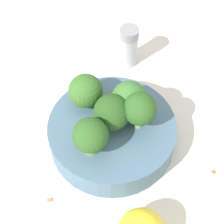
# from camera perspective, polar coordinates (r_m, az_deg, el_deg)

# --- Properties ---
(ground_plane) EXTENTS (3.00, 3.00, 0.00)m
(ground_plane) POSITION_cam_1_polar(r_m,az_deg,el_deg) (0.55, 0.00, -4.47)
(ground_plane) COLOR silver
(bowl) EXTENTS (0.18, 0.18, 0.04)m
(bowl) POSITION_cam_1_polar(r_m,az_deg,el_deg) (0.53, 0.00, -3.27)
(bowl) COLOR slate
(bowl) RESTS_ON ground_plane
(broccoli_floret_0) EXTENTS (0.05, 0.05, 0.05)m
(broccoli_floret_0) POSITION_cam_1_polar(r_m,az_deg,el_deg) (0.51, 2.64, 1.99)
(broccoli_floret_0) COLOR #7A9E5B
(broccoli_floret_0) RESTS_ON bowl
(broccoli_floret_1) EXTENTS (0.05, 0.05, 0.06)m
(broccoli_floret_1) POSITION_cam_1_polar(r_m,az_deg,el_deg) (0.47, -3.35, -3.66)
(broccoli_floret_1) COLOR #7A9E5B
(broccoli_floret_1) RESTS_ON bowl
(broccoli_floret_2) EXTENTS (0.05, 0.05, 0.05)m
(broccoli_floret_2) POSITION_cam_1_polar(r_m,az_deg,el_deg) (0.52, -4.03, 3.14)
(broccoli_floret_2) COLOR #8EB770
(broccoli_floret_2) RESTS_ON bowl
(broccoli_floret_3) EXTENTS (0.05, 0.05, 0.05)m
(broccoli_floret_3) POSITION_cam_1_polar(r_m,az_deg,el_deg) (0.49, 0.39, -0.02)
(broccoli_floret_3) COLOR #7A9E5B
(broccoli_floret_3) RESTS_ON bowl
(broccoli_floret_4) EXTENTS (0.05, 0.05, 0.06)m
(broccoli_floret_4) POSITION_cam_1_polar(r_m,az_deg,el_deg) (0.49, 4.24, 0.43)
(broccoli_floret_4) COLOR #8EB770
(broccoli_floret_4) RESTS_ON bowl
(pepper_shaker) EXTENTS (0.03, 0.03, 0.07)m
(pepper_shaker) POSITION_cam_1_polar(r_m,az_deg,el_deg) (0.63, 2.57, 9.99)
(pepper_shaker) COLOR #B2B7BC
(pepper_shaker) RESTS_ON ground_plane
(almond_crumb_0) EXTENTS (0.01, 0.01, 0.01)m
(almond_crumb_0) POSITION_cam_1_polar(r_m,az_deg,el_deg) (0.51, -9.54, -13.02)
(almond_crumb_0) COLOR #AD7F4C
(almond_crumb_0) RESTS_ON ground_plane
(almond_crumb_2) EXTENTS (0.01, 0.00, 0.01)m
(almond_crumb_2) POSITION_cam_1_polar(r_m,az_deg,el_deg) (0.54, 15.23, -8.76)
(almond_crumb_2) COLOR olive
(almond_crumb_2) RESTS_ON ground_plane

